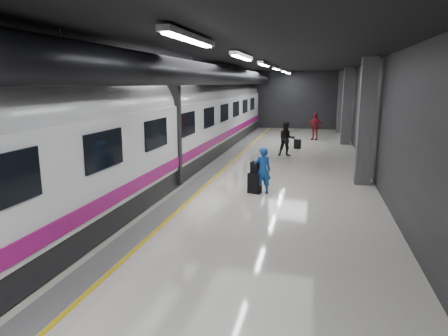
# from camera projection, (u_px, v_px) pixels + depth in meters

# --- Properties ---
(ground) EXTENTS (40.00, 40.00, 0.00)m
(ground) POSITION_uv_depth(u_px,v_px,m) (229.00, 190.00, 13.77)
(ground) COLOR beige
(ground) RESTS_ON ground
(platform_hall) EXTENTS (10.02, 40.02, 4.51)m
(platform_hall) POSITION_uv_depth(u_px,v_px,m) (227.00, 85.00, 14.00)
(platform_hall) COLOR black
(platform_hall) RESTS_ON ground
(train) EXTENTS (3.05, 38.00, 4.05)m
(train) POSITION_uv_depth(u_px,v_px,m) (139.00, 128.00, 14.05)
(train) COLOR black
(train) RESTS_ON ground
(traveler_main) EXTENTS (0.68, 0.57, 1.57)m
(traveler_main) POSITION_uv_depth(u_px,v_px,m) (263.00, 171.00, 13.18)
(traveler_main) COLOR #1850B5
(traveler_main) RESTS_ON ground
(suitcase_main) EXTENTS (0.48, 0.38, 0.69)m
(suitcase_main) POSITION_uv_depth(u_px,v_px,m) (255.00, 183.00, 13.32)
(suitcase_main) COLOR black
(suitcase_main) RESTS_ON ground
(shoulder_bag) EXTENTS (0.31, 0.26, 0.37)m
(shoulder_bag) POSITION_uv_depth(u_px,v_px,m) (255.00, 168.00, 13.23)
(shoulder_bag) COLOR black
(shoulder_bag) RESTS_ON suitcase_main
(traveler_far_a) EXTENTS (0.98, 0.84, 1.73)m
(traveler_far_a) POSITION_uv_depth(u_px,v_px,m) (287.00, 139.00, 20.05)
(traveler_far_a) COLOR black
(traveler_far_a) RESTS_ON ground
(traveler_far_b) EXTENTS (1.11, 0.79, 1.75)m
(traveler_far_b) POSITION_uv_depth(u_px,v_px,m) (315.00, 126.00, 25.83)
(traveler_far_b) COLOR maroon
(traveler_far_b) RESTS_ON ground
(suitcase_far) EXTENTS (0.41, 0.34, 0.52)m
(suitcase_far) POSITION_uv_depth(u_px,v_px,m) (297.00, 144.00, 22.48)
(suitcase_far) COLOR black
(suitcase_far) RESTS_ON ground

